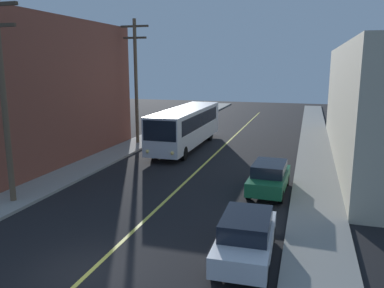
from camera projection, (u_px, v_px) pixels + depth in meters
name	position (u px, v px, depth m)	size (l,w,h in m)	color
ground_plane	(89.00, 273.00, 12.78)	(120.00, 120.00, 0.00)	black
sidewalk_left	(72.00, 173.00, 24.18)	(2.50, 90.00, 0.15)	gray
sidewalk_right	(316.00, 195.00, 20.11)	(2.50, 90.00, 0.15)	gray
lane_stripe_center	(205.00, 163.00, 26.85)	(0.16, 60.00, 0.01)	#D8CC4C
building_left_brick	(10.00, 91.00, 27.25)	(10.00, 17.35, 9.73)	brown
city_bus	(186.00, 126.00, 31.64)	(2.59, 12.16, 3.20)	silver
parked_car_white	(246.00, 236.00, 13.55)	(1.90, 4.44, 1.62)	silver
parked_car_green	(269.00, 177.00, 20.69)	(1.97, 4.47, 1.62)	#196038
utility_pole_near	(3.00, 90.00, 18.08)	(2.40, 0.28, 9.78)	brown
utility_pole_mid	(136.00, 76.00, 32.16)	(2.40, 0.28, 10.15)	brown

